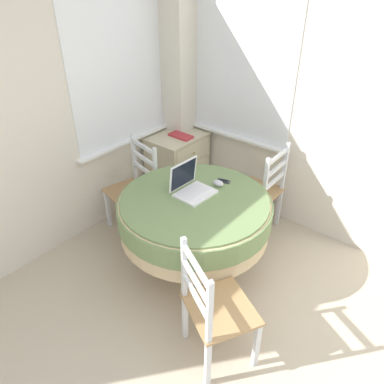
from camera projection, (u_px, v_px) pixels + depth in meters
The scene contains 10 objects.
corner_room_shell at pixel (198, 116), 2.99m from camera, with size 4.23×4.48×2.55m.
round_dining_table at pixel (195, 214), 3.04m from camera, with size 1.24×1.24×0.73m.
laptop at pixel (191, 187), 3.01m from camera, with size 0.31×0.28×0.26m.
computer_mouse at pixel (218, 183), 3.11m from camera, with size 0.06×0.10×0.05m.
cell_phone at pixel (223, 181), 3.18m from camera, with size 0.08×0.12×0.01m.
dining_chair_near_back_window at pixel (135, 189), 3.63m from camera, with size 0.49×0.52×0.92m.
dining_chair_near_right_window at pixel (260, 192), 3.59m from camera, with size 0.45×0.42×0.92m.
dining_chair_camera_near at pixel (214, 309), 2.39m from camera, with size 0.56×0.58×0.92m.
corner_cabinet at pixel (178, 165), 4.20m from camera, with size 0.62×0.49×0.74m.
book_on_cabinet at pixel (181, 136), 3.96m from camera, with size 0.13×0.26×0.02m.
Camera 1 is at (-1.13, -0.14, 2.35)m, focal length 35.00 mm.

